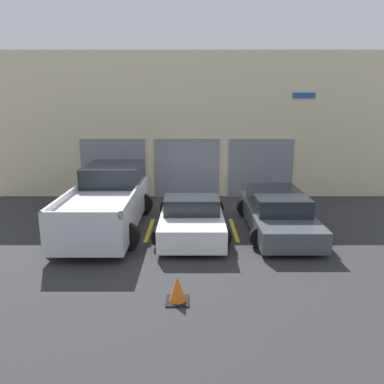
{
  "coord_description": "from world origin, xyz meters",
  "views": [
    {
      "loc": [
        0.01,
        -12.43,
        3.91
      ],
      "look_at": [
        0.0,
        -0.79,
        1.1
      ],
      "focal_mm": 35.0,
      "sensor_mm": 36.0,
      "label": 1
    }
  ],
  "objects": [
    {
      "name": "shophouse_building",
      "position": [
        -0.0,
        3.29,
        2.9
      ],
      "size": [
        16.31,
        0.68,
        5.89
      ],
      "color": "beige",
      "rests_on": "ground"
    },
    {
      "name": "ground_plane",
      "position": [
        0.0,
        0.0,
        0.0
      ],
      "size": [
        28.0,
        28.0,
        0.0
      ],
      "primitive_type": "plane",
      "color": "#2D2D30"
    },
    {
      "name": "parking_stripe_far_left",
      "position": [
        -3.98,
        -1.29,
        0.0
      ],
      "size": [
        0.12,
        2.2,
        0.01
      ],
      "primitive_type": "cube",
      "color": "gold",
      "rests_on": "ground"
    },
    {
      "name": "traffic_cone",
      "position": [
        -0.28,
        -5.64,
        0.25
      ],
      "size": [
        0.47,
        0.47,
        0.55
      ],
      "color": "black",
      "rests_on": "ground"
    },
    {
      "name": "sedan_side",
      "position": [
        2.65,
        -1.25,
        0.57
      ],
      "size": [
        2.14,
        4.7,
        1.21
      ],
      "color": "#474C51",
      "rests_on": "ground"
    },
    {
      "name": "parking_stripe_right",
      "position": [
        3.98,
        -1.29,
        0.0
      ],
      "size": [
        0.12,
        2.2,
        0.01
      ],
      "primitive_type": "cube",
      "color": "gold",
      "rests_on": "ground"
    },
    {
      "name": "parking_stripe_centre",
      "position": [
        1.33,
        -1.29,
        0.0
      ],
      "size": [
        0.12,
        2.2,
        0.01
      ],
      "primitive_type": "cube",
      "color": "gold",
      "rests_on": "ground"
    },
    {
      "name": "parking_stripe_left",
      "position": [
        -1.33,
        -1.29,
        0.0
      ],
      "size": [
        0.12,
        2.2,
        0.01
      ],
      "primitive_type": "cube",
      "color": "gold",
      "rests_on": "ground"
    },
    {
      "name": "pickup_truck",
      "position": [
        -2.65,
        -1.0,
        0.86
      ],
      "size": [
        2.53,
        5.31,
        1.84
      ],
      "color": "silver",
      "rests_on": "ground"
    },
    {
      "name": "sedan_white",
      "position": [
        0.0,
        -1.26,
        0.58
      ],
      "size": [
        2.21,
        4.72,
        1.23
      ],
      "color": "white",
      "rests_on": "ground"
    }
  ]
}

